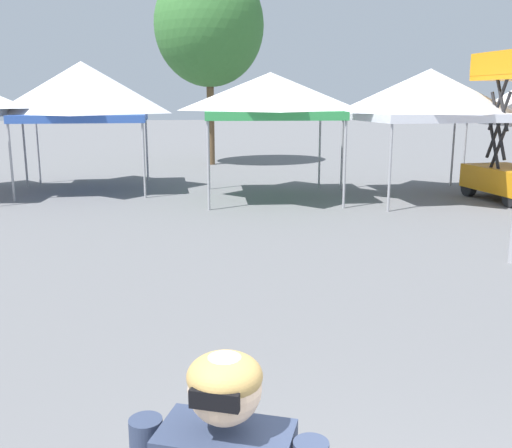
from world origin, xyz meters
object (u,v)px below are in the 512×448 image
object	(u,v)px
canopy_tent_far_right	(429,95)
canopy_tent_center	(83,91)
canopy_tent_far_left	(271,96)
tree_behind_tents_center	(209,26)

from	to	relation	value
canopy_tent_far_right	canopy_tent_center	bearing A→B (deg)	165.37
canopy_tent_center	canopy_tent_far_right	distance (m)	9.23
canopy_tent_far_left	tree_behind_tents_center	bearing A→B (deg)	98.39
tree_behind_tents_center	canopy_tent_center	bearing A→B (deg)	-121.75
canopy_tent_far_left	tree_behind_tents_center	distance (m)	8.48
canopy_tent_far_left	canopy_tent_far_right	distance (m)	4.03
canopy_tent_far_left	canopy_tent_far_right	size ratio (longest dim) A/B	0.92
canopy_tent_far_right	tree_behind_tents_center	xyz separation A→B (m)	(-5.19, 8.38, 2.58)
canopy_tent_far_right	tree_behind_tents_center	world-z (taller)	tree_behind_tents_center
canopy_tent_center	canopy_tent_far_right	size ratio (longest dim) A/B	0.94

